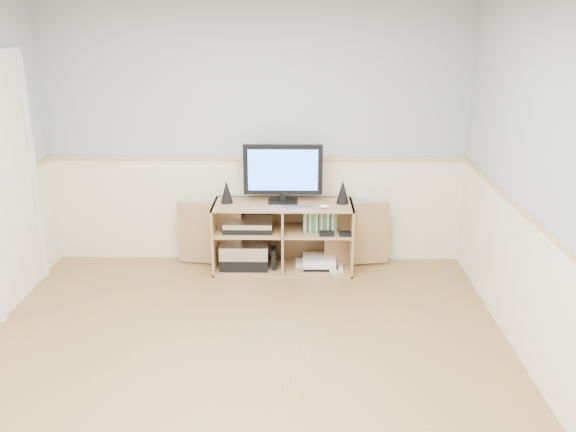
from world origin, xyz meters
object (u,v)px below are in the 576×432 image
Objects in this scene: media_cabinet at (283,234)px; monitor at (283,171)px; game_consoles at (318,262)px; keyboard at (297,207)px.

monitor is (0.00, -0.01, 0.62)m from media_cabinet.
monitor is 1.64× the size of game_consoles.
media_cabinet is at bearing 90.00° from monitor.
media_cabinet is 0.43m from game_consoles.
game_consoles is (0.20, 0.13, -0.59)m from keyboard.
monitor is 0.94m from game_consoles.
monitor is at bearing 169.74° from game_consoles.
media_cabinet is 7.37× the size of keyboard.
game_consoles is at bearing 29.29° from keyboard.
media_cabinet reaches higher than game_consoles.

